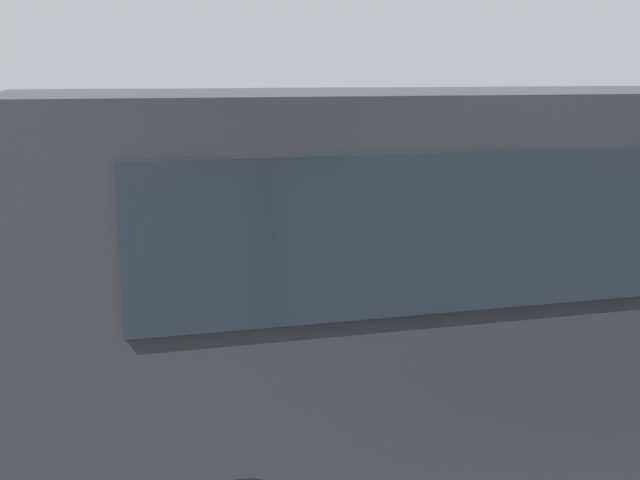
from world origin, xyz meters
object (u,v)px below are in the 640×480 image
at_px(tour_bus, 584,283).
at_px(stunt_motorcycle, 161,224).
at_px(spectator_far_left, 523,261).
at_px(spectator_centre, 408,276).
at_px(spectator_left, 470,272).
at_px(spectator_right, 312,285).
at_px(traffic_cone, 318,264).
at_px(parked_motorcycle_silver, 240,367).

relative_size(tour_bus, stunt_motorcycle, 4.59).
bearing_deg(spectator_far_left, spectator_centre, 5.12).
height_order(spectator_far_left, spectator_left, spectator_far_left).
relative_size(spectator_right, traffic_cone, 2.74).
bearing_deg(spectator_centre, spectator_far_left, -174.88).
height_order(tour_bus, stunt_motorcycle, tour_bus).
bearing_deg(tour_bus, spectator_left, -100.69).
bearing_deg(spectator_left, tour_bus, 79.31).
bearing_deg(spectator_right, stunt_motorcycle, -76.41).
height_order(spectator_left, stunt_motorcycle, spectator_left).
bearing_deg(spectator_centre, traffic_cone, -92.37).
relative_size(spectator_far_left, spectator_left, 1.08).
bearing_deg(spectator_right, spectator_centre, 177.45).
height_order(spectator_centre, parked_motorcycle_silver, spectator_centre).
height_order(tour_bus, spectator_far_left, tour_bus).
xyz_separation_m(parked_motorcycle_silver, traffic_cone, (-2.35, -4.72, -0.18)).
relative_size(spectator_far_left, traffic_cone, 2.86).
height_order(spectator_left, traffic_cone, spectator_left).
bearing_deg(parked_motorcycle_silver, tour_bus, 142.20).
distance_m(tour_bus, spectator_far_left, 3.25).
xyz_separation_m(spectator_right, traffic_cone, (-1.33, -3.84, -0.72)).
height_order(tour_bus, spectator_centre, tour_bus).
xyz_separation_m(tour_bus, traffic_cone, (0.19, -6.69, -1.34)).
bearing_deg(parked_motorcycle_silver, spectator_right, -139.57).
height_order(spectator_centre, stunt_motorcycle, spectator_centre).
height_order(spectator_right, traffic_cone, spectator_right).
xyz_separation_m(spectator_far_left, stunt_motorcycle, (3.88, -4.45, -0.10)).
bearing_deg(spectator_centre, tour_bus, 97.15).
distance_m(tour_bus, stunt_motorcycle, 7.86).
height_order(spectator_centre, traffic_cone, spectator_centre).
xyz_separation_m(spectator_right, stunt_motorcycle, (1.10, -4.54, -0.04)).
distance_m(spectator_far_left, spectator_left, 0.72).
relative_size(spectator_left, stunt_motorcycle, 0.83).
relative_size(spectator_centre, stunt_motorcycle, 0.88).
bearing_deg(parked_motorcycle_silver, traffic_cone, -116.49).
bearing_deg(stunt_motorcycle, spectator_left, 125.82).
relative_size(spectator_left, spectator_centre, 0.94).
bearing_deg(spectator_left, spectator_far_left, 176.27).
bearing_deg(tour_bus, traffic_cone, -88.38).
bearing_deg(spectator_right, traffic_cone, -109.03).
height_order(stunt_motorcycle, traffic_cone, stunt_motorcycle).
distance_m(spectator_left, spectator_centre, 0.94).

